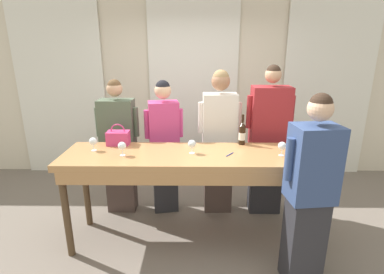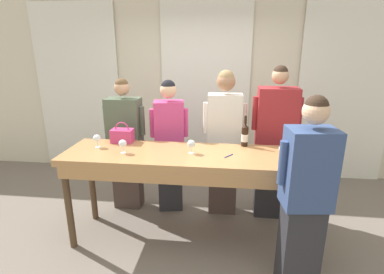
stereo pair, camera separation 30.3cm
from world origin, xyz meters
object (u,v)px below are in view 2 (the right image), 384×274
wine_glass_center_left (283,149)px  wine_glass_center_mid (97,139)px  wine_glass_front_mid (308,151)px  wine_glass_center_right (313,146)px  wine_glass_front_left (123,144)px  wine_bottle (245,135)px  guest_cream_sweater (224,142)px  guest_olive_jacket (126,145)px  guest_striped_shirt (274,145)px  handbag (122,135)px  guest_pink_top (170,146)px  wine_glass_front_right (191,144)px  tasting_bar (191,163)px  host_pouring (305,199)px

wine_glass_center_left → wine_glass_center_mid: bearing=176.4°
wine_glass_front_mid → wine_glass_center_right: (0.10, 0.18, -0.00)m
wine_glass_front_left → wine_glass_center_mid: (-0.33, 0.14, -0.00)m
wine_glass_center_left → wine_glass_center_mid: 1.90m
wine_glass_center_right → wine_bottle: bearing=163.6°
wine_glass_center_right → guest_cream_sweater: (-0.88, 0.53, -0.17)m
guest_olive_jacket → guest_striped_shirt: size_ratio=0.91×
handbag → guest_olive_jacket: size_ratio=0.14×
wine_glass_front_mid → wine_glass_center_mid: size_ratio=1.00×
wine_glass_front_mid → guest_striped_shirt: guest_striped_shirt is taller
wine_glass_front_left → wine_glass_front_mid: same height
wine_glass_front_left → guest_pink_top: bearing=64.1°
handbag → wine_glass_center_left: size_ratio=1.69×
guest_cream_sweater → wine_bottle: bearing=-56.7°
guest_striped_shirt → wine_glass_center_left: bearing=-92.7°
wine_glass_center_mid → wine_glass_center_right: same height
guest_olive_jacket → guest_striped_shirt: (1.82, 0.00, 0.08)m
wine_glass_center_left → guest_olive_jacket: size_ratio=0.08×
handbag → wine_glass_front_mid: handbag is taller
wine_glass_front_left → wine_glass_front_right: (0.69, 0.07, 0.00)m
tasting_bar → wine_glass_center_left: size_ratio=18.54×
handbag → host_pouring: size_ratio=0.14×
wine_bottle → host_pouring: (0.45, -0.86, -0.26)m
guest_olive_jacket → guest_pink_top: (0.56, 0.00, 0.01)m
wine_glass_front_mid → guest_pink_top: size_ratio=0.08×
wine_glass_front_mid → wine_bottle: bearing=146.6°
handbag → wine_bottle: bearing=0.9°
wine_glass_front_left → guest_olive_jacket: 0.78m
wine_glass_front_left → wine_glass_center_right: same height
wine_glass_front_mid → guest_olive_jacket: (-2.01, 0.71, -0.26)m
handbag → host_pouring: host_pouring is taller
guest_pink_top → guest_striped_shirt: (1.26, 0.00, 0.06)m
wine_glass_center_left → wine_bottle: bearing=134.7°
wine_bottle → wine_glass_front_mid: size_ratio=2.39×
wine_glass_center_right → guest_pink_top: bearing=161.1°
tasting_bar → wine_glass_center_right: wine_glass_center_right is taller
wine_glass_front_right → handbag: bearing=161.7°
wine_bottle → wine_glass_front_mid: (0.56, -0.37, -0.02)m
wine_glass_center_left → host_pouring: host_pouring is taller
wine_glass_front_mid → wine_glass_center_right: 0.20m
handbag → wine_glass_center_right: size_ratio=1.69×
wine_glass_center_left → guest_striped_shirt: 0.70m
wine_glass_center_mid → guest_pink_top: bearing=40.0°
tasting_bar → guest_striped_shirt: bearing=35.3°
handbag → wine_glass_center_mid: size_ratio=1.69×
wine_glass_center_right → guest_olive_jacket: 2.19m
wine_bottle → handbag: 1.35m
handbag → guest_cream_sweater: bearing=17.5°
wine_glass_center_right → guest_striped_shirt: 0.63m
handbag → wine_glass_front_left: size_ratio=1.69×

